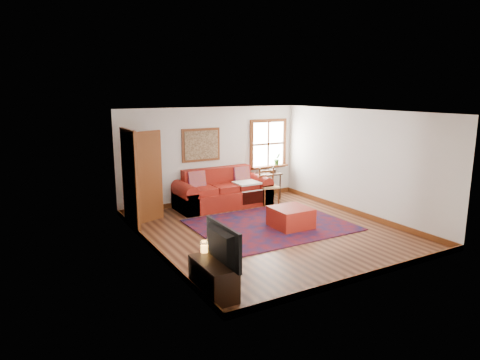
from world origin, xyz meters
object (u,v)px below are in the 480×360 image
red_leather_sofa (222,194)px  media_cabinet (213,278)px  red_ottoman (291,218)px  ladder_back_chair (268,185)px  side_table (269,178)px

red_leather_sofa → media_cabinet: bearing=-118.8°
red_ottoman → media_cabinet: size_ratio=0.86×
red_ottoman → ladder_back_chair: 2.01m
ladder_back_chair → media_cabinet: (-3.47, -3.83, -0.26)m
red_ottoman → side_table: (0.98, 2.34, 0.37)m
red_ottoman → media_cabinet: bearing=-144.3°
side_table → red_ottoman: bearing=-112.6°
side_table → red_leather_sofa: bearing=-179.1°
ladder_back_chair → red_leather_sofa: bearing=158.3°
red_ottoman → media_cabinet: 3.43m
red_leather_sofa → red_ottoman: bearing=-78.6°
media_cabinet → side_table: bearing=48.5°
red_leather_sofa → ladder_back_chair: 1.21m
red_ottoman → media_cabinet: media_cabinet is taller
ladder_back_chair → media_cabinet: size_ratio=1.05×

